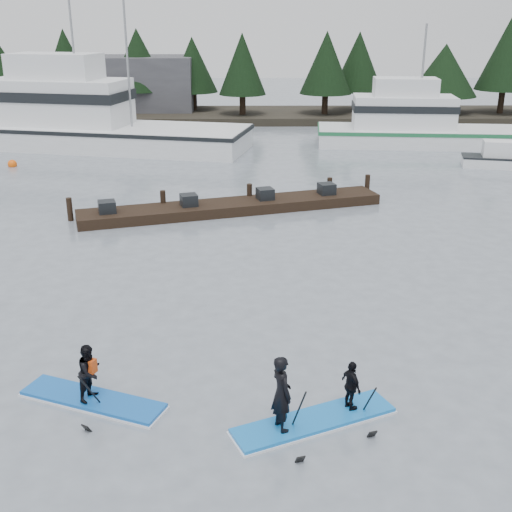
{
  "coord_description": "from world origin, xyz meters",
  "views": [
    {
      "loc": [
        -0.18,
        -12.97,
        8.23
      ],
      "look_at": [
        0.0,
        6.0,
        1.1
      ],
      "focal_mm": 45.0,
      "sensor_mm": 36.0,
      "label": 1
    }
  ],
  "objects_px": {
    "fishing_boat_large": "(87,134)",
    "fishing_boat_medium": "(421,136)",
    "paddleboard_duo": "(309,402)",
    "floating_dock": "(233,207)",
    "paddleboard_solo": "(91,384)"
  },
  "relations": [
    {
      "from": "fishing_boat_large",
      "to": "fishing_boat_medium",
      "type": "distance_m",
      "value": 22.43
    },
    {
      "from": "fishing_boat_medium",
      "to": "paddleboard_duo",
      "type": "xyz_separation_m",
      "value": [
        -10.35,
        -31.65,
        -0.06
      ]
    },
    {
      "from": "floating_dock",
      "to": "paddleboard_solo",
      "type": "height_order",
      "value": "paddleboard_solo"
    },
    {
      "from": "fishing_boat_large",
      "to": "floating_dock",
      "type": "bearing_deg",
      "value": -43.56
    },
    {
      "from": "fishing_boat_large",
      "to": "floating_dock",
      "type": "relative_size",
      "value": 1.53
    },
    {
      "from": "floating_dock",
      "to": "paddleboard_solo",
      "type": "relative_size",
      "value": 3.91
    },
    {
      "from": "floating_dock",
      "to": "paddleboard_solo",
      "type": "xyz_separation_m",
      "value": [
        -2.83,
        -15.08,
        0.24
      ]
    },
    {
      "from": "floating_dock",
      "to": "fishing_boat_large",
      "type": "bearing_deg",
      "value": 106.69
    },
    {
      "from": "paddleboard_solo",
      "to": "paddleboard_duo",
      "type": "relative_size",
      "value": 0.95
    },
    {
      "from": "paddleboard_solo",
      "to": "fishing_boat_large",
      "type": "bearing_deg",
      "value": 125.41
    },
    {
      "from": "fishing_boat_large",
      "to": "paddleboard_duo",
      "type": "xyz_separation_m",
      "value": [
        12.07,
        -31.16,
        -0.29
      ]
    },
    {
      "from": "fishing_boat_medium",
      "to": "paddleboard_solo",
      "type": "height_order",
      "value": "fishing_boat_medium"
    },
    {
      "from": "fishing_boat_medium",
      "to": "paddleboard_duo",
      "type": "distance_m",
      "value": 33.3
    },
    {
      "from": "paddleboard_duo",
      "to": "floating_dock",
      "type": "bearing_deg",
      "value": 73.01
    },
    {
      "from": "fishing_boat_large",
      "to": "paddleboard_solo",
      "type": "distance_m",
      "value": 31.11
    }
  ]
}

